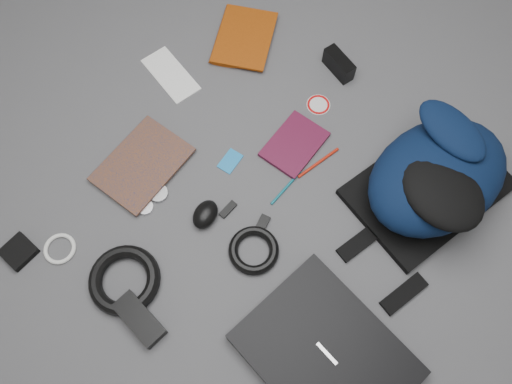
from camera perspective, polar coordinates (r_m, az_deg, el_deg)
The scene contains 22 objects.
ground at distance 1.45m, azimuth -0.00°, elevation -0.31°, with size 4.00×4.00×0.00m, color #4F4F51.
backpack at distance 1.45m, azimuth 20.02°, elevation 1.73°, with size 0.33×0.48×0.20m, color black, non-canonical shape.
laptop at distance 1.34m, azimuth 7.98°, elevation -17.89°, with size 0.41×0.32×0.04m, color black.
textbook_red at distance 1.74m, azimuth -4.40°, elevation 17.63°, with size 0.18×0.24×0.03m, color #853207.
comic_book at distance 1.56m, azimuth -15.48°, elevation 4.94°, with size 0.19×0.27×0.02m, color #AC540C.
envelope at distance 1.68m, azimuth -9.72°, elevation 13.09°, with size 0.21×0.10×0.00m, color white.
dvd_case at distance 1.52m, azimuth 4.42°, elevation 5.45°, with size 0.13×0.19×0.01m, color #440D23.
compact_camera at distance 1.66m, azimuth 9.44°, elevation 14.20°, with size 0.11×0.04×0.06m, color black.
sticker_disc at distance 1.60m, azimuth 7.14°, elevation 9.86°, with size 0.07×0.07×0.00m, color white.
pen_teal at distance 1.46m, azimuth 3.45°, elevation 0.51°, with size 0.01×0.01×0.14m, color #0C6271.
pen_red at distance 1.50m, azimuth 7.14°, elevation 3.34°, with size 0.01×0.01×0.15m, color red.
id_badge at distance 1.49m, azimuth -2.97°, elevation 3.54°, with size 0.05×0.07×0.00m, color #1B81CC.
usb_black at distance 1.43m, azimuth -3.22°, elevation -2.00°, with size 0.02×0.06×0.01m, color black.
key_fob at distance 1.41m, azimuth 0.81°, elevation -3.52°, with size 0.03×0.04×0.01m, color black.
mouse at distance 1.41m, azimuth -5.82°, elevation -2.56°, with size 0.06×0.09×0.05m, color black.
headphone_left at distance 1.47m, azimuth -11.07°, elevation -0.16°, with size 0.05×0.05×0.01m, color #ABABAD.
headphone_right at distance 1.46m, azimuth -12.53°, elevation -1.70°, with size 0.05×0.05×0.01m, color silver.
cable_coil at distance 1.38m, azimuth -0.26°, elevation -6.67°, with size 0.14×0.14×0.03m, color black.
power_brick at distance 1.37m, azimuth -13.17°, elevation -13.97°, with size 0.15×0.06×0.04m, color black.
power_cord_coil at distance 1.40m, azimuth -14.80°, elevation -9.68°, with size 0.19×0.19×0.04m, color black.
pouch at distance 1.53m, azimuth -25.49°, elevation -6.16°, with size 0.08×0.08×0.02m, color black.
white_cable_coil at distance 1.49m, azimuth -21.52°, elevation -6.05°, with size 0.09×0.09×0.01m, color white.
Camera 1 is at (0.31, -0.46, 1.34)m, focal length 35.00 mm.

